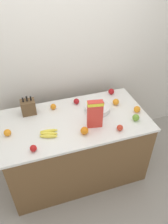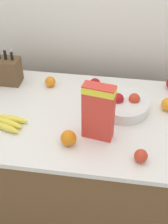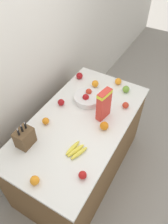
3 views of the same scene
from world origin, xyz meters
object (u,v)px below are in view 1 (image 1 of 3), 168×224
apple_rightmost (111,91)px  cereal_box (95,113)px  apple_near_bananas (136,118)px  knife_block (28,107)px  orange_front_center (137,109)px  orange_mid_right (7,133)px  orange_back_center (53,107)px  orange_mid_left (84,131)px  apple_front (33,148)px  fruit_bowl (98,108)px  apple_by_knife_block (76,101)px  orange_by_cereal (116,102)px  apple_leftmost (120,128)px  banana_bunch (49,134)px

apple_rightmost → cereal_box: bearing=-128.9°
apple_near_bananas → knife_block: bearing=156.0°
orange_front_center → orange_mid_right: size_ratio=1.04×
orange_back_center → orange_mid_left: bearing=-67.0°
apple_front → cereal_box: bearing=13.3°
fruit_bowl → apple_by_knife_block: 0.29m
apple_rightmost → orange_front_center: bearing=-73.7°
orange_by_cereal → orange_front_center: bearing=-50.7°
cereal_box → apple_by_knife_block: cereal_box is taller
orange_front_center → orange_back_center: orange_front_center is taller
cereal_box → orange_front_center: size_ratio=4.16×
fruit_bowl → apple_front: 0.92m
cereal_box → fruit_bowl: 0.32m
orange_back_center → apple_near_bananas: bearing=-30.5°
orange_back_center → orange_by_cereal: orange_by_cereal is taller
fruit_bowl → apple_by_knife_block: (-0.20, 0.21, -0.00)m
apple_by_knife_block → orange_back_center: apple_by_knife_block is taller
fruit_bowl → apple_leftmost: 0.42m
cereal_box → orange_mid_right: cereal_box is taller
banana_bunch → apple_leftmost: (0.75, -0.16, 0.02)m
cereal_box → apple_rightmost: 0.71m
apple_by_knife_block → cereal_box: bearing=-81.3°
cereal_box → apple_by_knife_block: bearing=108.8°
fruit_bowl → orange_front_center: size_ratio=3.78×
apple_by_knife_block → fruit_bowl: bearing=-46.4°
cereal_box → apple_rightmost: (0.44, 0.54, -0.14)m
apple_rightmost → orange_mid_left: (-0.58, -0.63, 0.00)m
fruit_bowl → orange_by_cereal: (0.26, 0.04, 0.00)m
apple_near_bananas → orange_front_center: bearing=56.7°
cereal_box → apple_leftmost: cereal_box is taller
knife_block → cereal_box: size_ratio=0.81×
apple_rightmost → orange_mid_left: bearing=-132.9°
fruit_bowl → orange_by_cereal: 0.27m
apple_rightmost → orange_back_center: 0.81m
apple_leftmost → orange_mid_right: (-1.16, 0.29, 0.00)m
apple_leftmost → orange_mid_right: orange_mid_right is taller
apple_by_knife_block → orange_mid_left: 0.56m
banana_bunch → cereal_box: bearing=-1.4°
banana_bunch → apple_leftmost: 0.76m
apple_by_knife_block → apple_leftmost: (0.31, -0.62, -0.00)m
banana_bunch → orange_mid_right: 0.43m
banana_bunch → apple_front: size_ratio=3.09×
apple_leftmost → orange_front_center: bearing=34.8°
apple_near_bananas → orange_front_center: size_ratio=1.01×
knife_block → orange_back_center: bearing=-1.4°
banana_bunch → apple_by_knife_block: bearing=46.0°
cereal_box → fruit_bowl: (0.13, 0.25, -0.14)m
cereal_box → orange_back_center: size_ratio=4.65×
cereal_box → apple_by_knife_block: 0.49m
banana_bunch → orange_mid_right: size_ratio=2.77×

